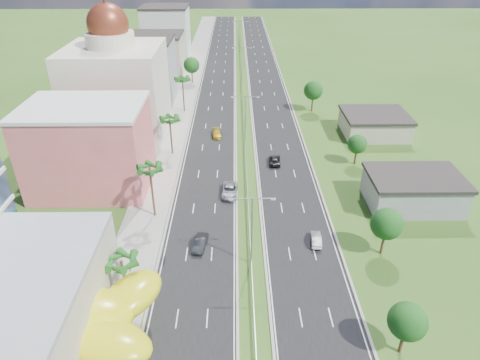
{
  "coord_description": "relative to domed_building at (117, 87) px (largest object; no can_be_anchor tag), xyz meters",
  "views": [
    {
      "loc": [
        -2.13,
        -36.54,
        40.33
      ],
      "look_at": [
        -1.45,
        21.46,
        7.0
      ],
      "focal_mm": 32.0,
      "sensor_mm": 36.0,
      "label": 1
    }
  ],
  "objects": [
    {
      "name": "road_left",
      "position": [
        20.5,
        35.0,
        -11.33
      ],
      "size": [
        11.0,
        260.0,
        0.04
      ],
      "primitive_type": "cube",
      "color": "black",
      "rests_on": "ground"
    },
    {
      "name": "streetlight_median_b",
      "position": [
        28.0,
        -45.0,
        -4.61
      ],
      "size": [
        6.04,
        0.25,
        11.0
      ],
      "color": "gray",
      "rests_on": "ground"
    },
    {
      "name": "leafy_tree_ra",
      "position": [
        44.0,
        -60.0,
        -6.58
      ],
      "size": [
        4.2,
        4.2,
        6.9
      ],
      "color": "#47301C",
      "rests_on": "ground"
    },
    {
      "name": "palm_tree_c",
      "position": [
        12.5,
        -33.0,
        -2.85
      ],
      "size": [
        3.6,
        3.6,
        9.6
      ],
      "color": "#47301C",
      "rests_on": "ground"
    },
    {
      "name": "midrise_grey",
      "position": [
        1.0,
        25.0,
        -3.35
      ],
      "size": [
        16.0,
        15.0,
        16.0
      ],
      "primitive_type": "cube",
      "color": "gray",
      "rests_on": "ground"
    },
    {
      "name": "leafy_tree_rc",
      "position": [
        50.0,
        -15.0,
        -6.98
      ],
      "size": [
        3.85,
        3.85,
        6.33
      ],
      "color": "#47301C",
      "rests_on": "ground"
    },
    {
      "name": "streetlight_median_e",
      "position": [
        28.0,
        85.0,
        -4.61
      ],
      "size": [
        6.04,
        0.25,
        11.0
      ],
      "color": "gray",
      "rests_on": "ground"
    },
    {
      "name": "car_silver_mid_left",
      "position": [
        24.8,
        -26.59,
        -10.5
      ],
      "size": [
        2.91,
        5.94,
        1.62
      ],
      "primitive_type": "imported",
      "rotation": [
        0.0,
        0.0,
        -0.04
      ],
      "color": "#929499",
      "rests_on": "road_left"
    },
    {
      "name": "leafy_tree_lfar",
      "position": [
        12.5,
        40.0,
        -5.78
      ],
      "size": [
        4.9,
        4.9,
        8.05
      ],
      "color": "#47301C",
      "rests_on": "ground"
    },
    {
      "name": "shed_near",
      "position": [
        56.0,
        -30.0,
        -8.85
      ],
      "size": [
        15.0,
        10.0,
        5.0
      ],
      "primitive_type": "cube",
      "color": "gray",
      "rests_on": "ground"
    },
    {
      "name": "leafy_tree_rb",
      "position": [
        47.0,
        -43.0,
        -6.18
      ],
      "size": [
        4.55,
        4.55,
        7.47
      ],
      "color": "#47301C",
      "rests_on": "ground"
    },
    {
      "name": "median_guardrail",
      "position": [
        28.0,
        16.99,
        -10.74
      ],
      "size": [
        0.1,
        216.06,
        0.76
      ],
      "color": "gray",
      "rests_on": "ground"
    },
    {
      "name": "streetlight_median_c",
      "position": [
        28.0,
        -5.0,
        -4.61
      ],
      "size": [
        6.04,
        0.25,
        11.0
      ],
      "color": "gray",
      "rests_on": "ground"
    },
    {
      "name": "shed_far",
      "position": [
        58.0,
        -0.0,
        -9.15
      ],
      "size": [
        14.0,
        12.0,
        4.4
      ],
      "primitive_type": "cube",
      "color": "#AEA58F",
      "rests_on": "ground"
    },
    {
      "name": "road_right",
      "position": [
        35.5,
        35.0,
        -11.33
      ],
      "size": [
        11.0,
        260.0,
        0.04
      ],
      "primitive_type": "cube",
      "color": "black",
      "rests_on": "ground"
    },
    {
      "name": "midrise_beige",
      "position": [
        1.0,
        47.0,
        -4.85
      ],
      "size": [
        16.0,
        15.0,
        13.0
      ],
      "primitive_type": "cube",
      "color": "#AEA58F",
      "rests_on": "ground"
    },
    {
      "name": "motorcycle",
      "position": [
        15.7,
        -44.63,
        -10.76
      ],
      "size": [
        0.66,
        1.77,
        1.11
      ],
      "primitive_type": "imported",
      "rotation": [
        0.0,
        0.0,
        0.08
      ],
      "color": "black",
      "rests_on": "road_left"
    },
    {
      "name": "car_yellow_far_left",
      "position": [
        21.56,
        -1.1,
        -10.64
      ],
      "size": [
        2.35,
        4.82,
        1.35
      ],
      "primitive_type": "imported",
      "rotation": [
        0.0,
        0.0,
        0.1
      ],
      "color": "gold",
      "rests_on": "road_left"
    },
    {
      "name": "domed_building",
      "position": [
        0.0,
        0.0,
        0.0
      ],
      "size": [
        20.0,
        20.0,
        28.7
      ],
      "color": "beige",
      "rests_on": "ground"
    },
    {
      "name": "car_silver_right",
      "position": [
        37.89,
        -40.52,
        -10.63
      ],
      "size": [
        1.84,
        4.28,
        1.37
      ],
      "primitive_type": "imported",
      "rotation": [
        0.0,
        0.0,
        3.05
      ],
      "color": "#B4B7BC",
      "rests_on": "road_right"
    },
    {
      "name": "leafy_tree_rd",
      "position": [
        46.0,
        15.0,
        -5.78
      ],
      "size": [
        4.9,
        4.9,
        8.05
      ],
      "color": "#47301C",
      "rests_on": "ground"
    },
    {
      "name": "palm_tree_b",
      "position": [
        12.5,
        -53.0,
        -4.29
      ],
      "size": [
        3.6,
        3.6,
        8.1
      ],
      "color": "#47301C",
      "rests_on": "ground"
    },
    {
      "name": "ground",
      "position": [
        28.0,
        -55.0,
        -11.35
      ],
      "size": [
        500.0,
        500.0,
        0.0
      ],
      "primitive_type": "plane",
      "color": "#2D5119",
      "rests_on": "ground"
    },
    {
      "name": "car_dark_far_right",
      "position": [
        33.82,
        -14.67,
        -10.64
      ],
      "size": [
        2.59,
        5.02,
        1.35
      ],
      "primitive_type": "imported",
      "rotation": [
        0.0,
        0.0,
        3.07
      ],
      "color": "black",
      "rests_on": "road_right"
    },
    {
      "name": "pink_shophouse",
      "position": [
        0.0,
        -23.0,
        -3.85
      ],
      "size": [
        20.0,
        15.0,
        15.0
      ],
      "primitive_type": "cube",
      "color": "#D75861",
      "rests_on": "ground"
    },
    {
      "name": "palm_tree_d",
      "position": [
        12.5,
        -10.0,
        -3.81
      ],
      "size": [
        3.6,
        3.6,
        8.6
      ],
      "color": "#47301C",
      "rests_on": "ground"
    },
    {
      "name": "palm_tree_e",
      "position": [
        12.5,
        15.0,
        -3.05
      ],
      "size": [
        3.6,
        3.6,
        9.4
      ],
      "color": "#47301C",
      "rests_on": "ground"
    },
    {
      "name": "sidewalk_left",
      "position": [
        11.0,
        35.0,
        -11.29
      ],
      "size": [
        7.0,
        260.0,
        0.12
      ],
      "primitive_type": "cube",
      "color": "gray",
      "rests_on": "ground"
    },
    {
      "name": "streetlight_median_d",
      "position": [
        28.0,
        40.0,
        -4.61
      ],
      "size": [
        6.04,
        0.25,
        11.0
      ],
      "color": "gray",
      "rests_on": "ground"
    },
    {
      "name": "car_dark_left",
      "position": [
        20.58,
        -41.38,
        -10.56
      ],
      "size": [
        2.28,
        4.8,
        1.52
      ],
      "primitive_type": "imported",
      "rotation": [
        0.0,
        0.0,
        -0.15
      ],
      "color": "black",
      "rests_on": "road_left"
    },
    {
      "name": "lime_canopy",
      "position": [
        8.0,
        -59.0,
        -6.36
      ],
      "size": [
        18.0,
        15.0,
        7.4
      ],
      "color": "#C8C513",
      "rests_on": "ground"
    },
    {
      "name": "midrise_white",
      "position": [
        1.0,
        70.0,
        -2.35
      ],
      "size": [
        16.0,
        15.0,
        18.0
      ],
      "primitive_type": "cube",
      "color": "silver",
      "rests_on": "ground"
    }
  ]
}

